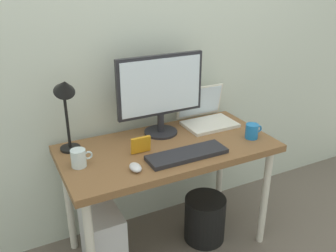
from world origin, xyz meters
TOP-DOWN VIEW (x-y plane):
  - ground_plane at (0.00, 0.00)m, footprint 6.00×6.00m
  - back_wall at (0.00, 0.36)m, footprint 4.40×0.04m
  - desk at (0.00, 0.00)m, footprint 1.21×0.60m
  - monitor at (0.04, 0.17)m, footprint 0.53×0.20m
  - laptop at (0.36, 0.18)m, footprint 0.32×0.26m
  - desk_lamp at (-0.50, 0.17)m, footprint 0.11×0.16m
  - keyboard at (0.03, -0.16)m, footprint 0.44×0.14m
  - mouse at (-0.27, -0.17)m, footprint 0.06×0.09m
  - coffee_mug at (0.48, -0.13)m, footprint 0.11×0.08m
  - glass_cup at (-0.50, -0.01)m, footprint 0.11×0.08m
  - photo_frame at (-0.17, -0.01)m, footprint 0.11×0.02m
  - computer_tower at (-0.42, -0.01)m, footprint 0.18×0.36m
  - wastebasket at (0.24, -0.05)m, footprint 0.26×0.26m

SIDE VIEW (x-z plane):
  - ground_plane at x=0.00m, z-range 0.00..0.00m
  - wastebasket at x=0.24m, z-range 0.00..0.30m
  - computer_tower at x=-0.42m, z-range 0.00..0.42m
  - desk at x=0.00m, z-range 0.28..0.98m
  - keyboard at x=0.03m, z-range 0.70..0.73m
  - mouse at x=-0.27m, z-range 0.70..0.74m
  - coffee_mug at x=0.48m, z-range 0.70..0.79m
  - glass_cup at x=-0.50m, z-range 0.70..0.79m
  - photo_frame at x=-0.17m, z-range 0.70..0.80m
  - laptop at x=0.36m, z-range 0.65..0.87m
  - monitor at x=0.04m, z-range 0.73..1.21m
  - desk_lamp at x=-0.50m, z-range 0.79..1.23m
  - back_wall at x=0.00m, z-range 0.00..2.60m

